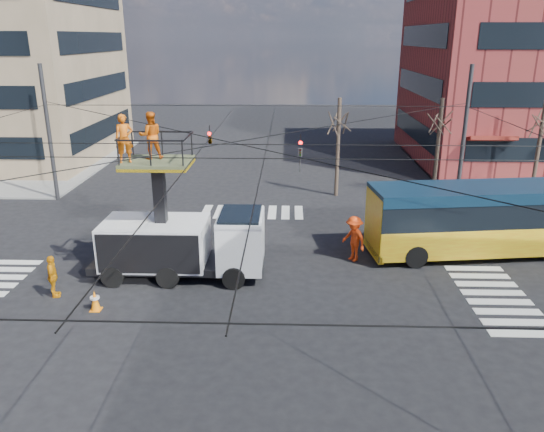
% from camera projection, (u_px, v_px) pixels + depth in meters
% --- Properties ---
extents(ground, '(120.00, 120.00, 0.00)m').
position_uv_depth(ground, '(235.00, 293.00, 20.50)').
color(ground, black).
rests_on(ground, ground).
extents(sidewalk_ne, '(18.00, 18.00, 0.12)m').
position_uv_depth(sidewalk_ne, '(542.00, 168.00, 39.70)').
color(sidewalk_ne, slate).
rests_on(sidewalk_ne, ground).
extents(crosswalks, '(22.40, 22.40, 0.02)m').
position_uv_depth(crosswalks, '(235.00, 293.00, 20.50)').
color(crosswalks, silver).
rests_on(crosswalks, ground).
extents(overhead_network, '(24.24, 24.24, 8.00)m').
position_uv_depth(overhead_network, '(231.00, 184.00, 19.51)').
color(overhead_network, '#2D2D30').
rests_on(overhead_network, ground).
extents(tree_a, '(2.00, 2.00, 6.00)m').
position_uv_depth(tree_a, '(339.00, 121.00, 31.63)').
color(tree_a, '#382B21').
rests_on(tree_a, ground).
extents(tree_b, '(2.00, 2.00, 6.00)m').
position_uv_depth(tree_b, '(440.00, 122.00, 31.44)').
color(tree_b, '#382B21').
rests_on(tree_b, ground).
extents(tree_c, '(2.00, 2.00, 6.00)m').
position_uv_depth(tree_c, '(543.00, 122.00, 31.25)').
color(tree_c, '#382B21').
rests_on(tree_c, ground).
extents(utility_truck, '(7.00, 2.65, 6.72)m').
position_uv_depth(utility_truck, '(181.00, 227.00, 21.40)').
color(utility_truck, black).
rests_on(utility_truck, ground).
extents(city_bus, '(11.11, 3.97, 3.20)m').
position_uv_depth(city_bus, '(491.00, 218.00, 23.72)').
color(city_bus, orange).
rests_on(city_bus, ground).
extents(traffic_cone, '(0.36, 0.36, 0.78)m').
position_uv_depth(traffic_cone, '(95.00, 300.00, 19.13)').
color(traffic_cone, orange).
rests_on(traffic_cone, ground).
extents(worker_ground, '(0.70, 1.06, 1.67)m').
position_uv_depth(worker_ground, '(53.00, 277.00, 20.00)').
color(worker_ground, orange).
rests_on(worker_ground, ground).
extents(flagger, '(1.39, 1.51, 2.04)m').
position_uv_depth(flagger, '(354.00, 239.00, 23.22)').
color(flagger, '#F13E0F').
rests_on(flagger, ground).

